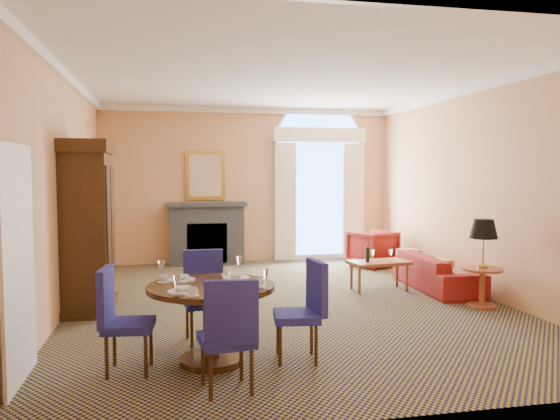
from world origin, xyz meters
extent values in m
plane|color=#15133C|center=(0.00, 0.00, 0.00)|extent=(7.50, 7.50, 0.00)
cube|color=#E3A56C|center=(0.00, 3.75, 1.60)|extent=(6.00, 0.04, 3.20)
cube|color=#E3A56C|center=(-3.00, 0.00, 1.60)|extent=(0.04, 7.50, 3.20)
cube|color=#E3A56C|center=(3.00, 0.00, 1.60)|extent=(0.04, 7.50, 3.20)
cube|color=white|center=(0.00, 0.00, 3.20)|extent=(6.00, 7.50, 0.04)
cube|color=white|center=(0.00, 0.00, 3.14)|extent=(6.00, 7.50, 0.12)
cube|color=white|center=(-2.96, -2.40, 1.03)|extent=(0.08, 0.90, 2.06)
cube|color=#3D4148|center=(-0.90, 3.55, 0.60)|extent=(1.50, 0.40, 1.20)
cube|color=#3D4148|center=(-0.90, 3.52, 1.24)|extent=(1.60, 0.46, 0.08)
cube|color=gold|center=(-0.90, 3.72, 1.80)|extent=(0.80, 0.04, 1.00)
cube|color=silver|center=(-0.90, 3.70, 1.80)|extent=(0.64, 0.02, 0.84)
cube|color=white|center=(1.50, 3.73, 1.25)|extent=(1.90, 0.04, 2.50)
cube|color=#8AB3E7|center=(1.50, 3.72, 1.25)|extent=(1.70, 0.02, 2.30)
cylinder|color=white|center=(1.50, 3.73, 2.50)|extent=(1.90, 0.04, 1.90)
cube|color=white|center=(0.75, 3.61, 1.25)|extent=(0.45, 0.06, 2.45)
cube|color=white|center=(2.25, 3.61, 1.25)|extent=(0.45, 0.06, 2.45)
cube|color=white|center=(1.50, 3.61, 2.65)|extent=(2.00, 0.08, 0.30)
cube|color=black|center=(-2.72, 0.16, 1.06)|extent=(0.58, 1.06, 2.12)
cube|color=black|center=(-2.72, 0.16, 2.20)|extent=(0.66, 1.16, 0.17)
cube|color=black|center=(-2.72, 0.16, 0.05)|extent=(0.66, 1.16, 0.11)
cylinder|color=black|center=(-1.25, -2.26, 0.75)|extent=(1.24, 1.24, 0.05)
cylinder|color=black|center=(-1.25, -2.26, 0.36)|extent=(0.17, 0.17, 0.73)
cylinder|color=black|center=(-1.25, -2.26, 0.03)|extent=(0.62, 0.62, 0.06)
cylinder|color=white|center=(-0.97, -1.98, 0.79)|extent=(0.28, 0.28, 0.01)
imported|color=white|center=(-0.97, -1.98, 0.81)|extent=(0.15, 0.15, 0.04)
imported|color=white|center=(-1.05, -1.81, 0.82)|extent=(0.09, 0.09, 0.07)
cylinder|color=white|center=(-1.53, -1.98, 0.79)|extent=(0.28, 0.28, 0.01)
imported|color=white|center=(-1.53, -1.98, 0.81)|extent=(0.15, 0.15, 0.04)
imported|color=white|center=(-1.70, -2.06, 0.82)|extent=(0.09, 0.09, 0.07)
cylinder|color=white|center=(-1.53, -2.54, 0.79)|extent=(0.28, 0.28, 0.01)
imported|color=white|center=(-1.53, -2.54, 0.81)|extent=(0.15, 0.15, 0.04)
imported|color=white|center=(-1.45, -2.71, 0.82)|extent=(0.09, 0.09, 0.07)
cylinder|color=white|center=(-0.97, -2.54, 0.79)|extent=(0.28, 0.28, 0.01)
imported|color=white|center=(-0.97, -2.54, 0.81)|extent=(0.15, 0.15, 0.04)
imported|color=white|center=(-0.80, -2.46, 0.82)|extent=(0.09, 0.09, 0.07)
cube|color=navy|center=(-1.27, -1.57, 0.44)|extent=(0.49, 0.49, 0.08)
cube|color=navy|center=(-1.27, -1.37, 0.73)|extent=(0.44, 0.08, 0.53)
cylinder|color=black|center=(-1.11, -1.38, 0.20)|extent=(0.03, 0.03, 0.40)
cylinder|color=black|center=(-1.46, -1.41, 0.20)|extent=(0.03, 0.03, 0.40)
cylinder|color=black|center=(-1.08, -1.72, 0.20)|extent=(0.03, 0.03, 0.40)
cylinder|color=black|center=(-1.42, -1.76, 0.20)|extent=(0.03, 0.03, 0.40)
cube|color=navy|center=(-1.18, -2.96, 0.44)|extent=(0.49, 0.49, 0.08)
cube|color=navy|center=(-1.16, -3.17, 0.73)|extent=(0.45, 0.11, 0.53)
cylinder|color=black|center=(-1.33, -3.16, 0.20)|extent=(0.03, 0.03, 0.40)
cylinder|color=black|center=(-0.98, -3.12, 0.20)|extent=(0.03, 0.03, 0.40)
cylinder|color=black|center=(-1.37, -2.81, 0.20)|extent=(0.03, 0.03, 0.40)
cylinder|color=black|center=(-1.02, -2.77, 0.20)|extent=(0.03, 0.03, 0.40)
cube|color=navy|center=(-0.42, -2.34, 0.44)|extent=(0.50, 0.50, 0.08)
cube|color=navy|center=(-0.21, -2.36, 0.73)|extent=(0.11, 0.45, 0.53)
cylinder|color=black|center=(-0.27, -2.54, 0.20)|extent=(0.03, 0.03, 0.40)
cylinder|color=black|center=(-0.22, -2.20, 0.20)|extent=(0.03, 0.03, 0.40)
cylinder|color=black|center=(-0.61, -2.49, 0.20)|extent=(0.03, 0.03, 0.40)
cylinder|color=black|center=(-0.56, -2.15, 0.20)|extent=(0.03, 0.03, 0.40)
cube|color=navy|center=(-2.02, -2.35, 0.44)|extent=(0.49, 0.49, 0.08)
cube|color=navy|center=(-2.22, -2.37, 0.73)|extent=(0.12, 0.45, 0.53)
cylinder|color=black|center=(-2.18, -2.16, 0.20)|extent=(0.03, 0.03, 0.40)
cylinder|color=black|center=(-2.21, -2.50, 0.20)|extent=(0.03, 0.03, 0.40)
cylinder|color=black|center=(-1.83, -2.19, 0.20)|extent=(0.03, 0.03, 0.40)
cylinder|color=black|center=(-1.87, -2.54, 0.20)|extent=(0.03, 0.03, 0.40)
imported|color=maroon|center=(2.55, 0.42, 0.28)|extent=(0.80, 1.92, 0.56)
imported|color=maroon|center=(2.29, 2.58, 0.36)|extent=(1.03, 1.04, 0.72)
cube|color=#9E502F|center=(1.60, 0.52, 0.44)|extent=(0.99, 0.63, 0.05)
cylinder|color=#9E502F|center=(1.21, 0.34, 0.21)|extent=(0.05, 0.05, 0.41)
cylinder|color=#9E502F|center=(1.99, 0.34, 0.21)|extent=(0.05, 0.05, 0.41)
cylinder|color=#9E502F|center=(1.21, 0.71, 0.21)|extent=(0.05, 0.05, 0.41)
cylinder|color=#9E502F|center=(1.99, 0.71, 0.21)|extent=(0.05, 0.05, 0.41)
cylinder|color=#9E502F|center=(2.60, -0.78, 0.53)|extent=(0.55, 0.55, 0.04)
cylinder|color=#9E502F|center=(2.60, -0.78, 0.26)|extent=(0.07, 0.07, 0.51)
cylinder|color=#9E502F|center=(2.60, -0.78, 0.02)|extent=(0.40, 0.40, 0.04)
camera|label=1|loc=(-1.64, -7.52, 1.87)|focal=35.00mm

